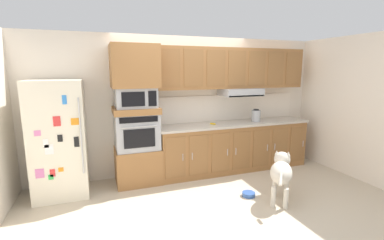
{
  "coord_description": "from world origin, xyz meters",
  "views": [
    {
      "loc": [
        -1.54,
        -3.72,
        1.9
      ],
      "look_at": [
        -0.18,
        0.05,
        1.16
      ],
      "focal_mm": 25.35,
      "sensor_mm": 36.0,
      "label": 1
    }
  ],
  "objects_px": {
    "built_in_oven": "(137,131)",
    "microwave": "(135,97)",
    "screwdriver": "(213,124)",
    "dog_food_bowl": "(249,194)",
    "electric_kettle": "(256,116)",
    "refrigerator": "(59,139)",
    "dog": "(281,171)"
  },
  "relations": [
    {
      "from": "built_in_oven",
      "to": "microwave",
      "type": "xyz_separation_m",
      "value": [
        0.0,
        -0.0,
        0.56
      ]
    },
    {
      "from": "screwdriver",
      "to": "dog_food_bowl",
      "type": "height_order",
      "value": "screwdriver"
    },
    {
      "from": "electric_kettle",
      "to": "dog_food_bowl",
      "type": "distance_m",
      "value": 1.66
    },
    {
      "from": "screwdriver",
      "to": "microwave",
      "type": "bearing_deg",
      "value": 178.8
    },
    {
      "from": "electric_kettle",
      "to": "dog_food_bowl",
      "type": "relative_size",
      "value": 1.2
    },
    {
      "from": "built_in_oven",
      "to": "electric_kettle",
      "type": "height_order",
      "value": "built_in_oven"
    },
    {
      "from": "electric_kettle",
      "to": "refrigerator",
      "type": "bearing_deg",
      "value": -179.66
    },
    {
      "from": "microwave",
      "to": "screwdriver",
      "type": "xyz_separation_m",
      "value": [
        1.38,
        -0.03,
        -0.53
      ]
    },
    {
      "from": "refrigerator",
      "to": "screwdriver",
      "type": "distance_m",
      "value": 2.56
    },
    {
      "from": "refrigerator",
      "to": "microwave",
      "type": "relative_size",
      "value": 2.73
    },
    {
      "from": "built_in_oven",
      "to": "dog_food_bowl",
      "type": "relative_size",
      "value": 3.5
    },
    {
      "from": "microwave",
      "to": "electric_kettle",
      "type": "relative_size",
      "value": 2.68
    },
    {
      "from": "refrigerator",
      "to": "electric_kettle",
      "type": "height_order",
      "value": "refrigerator"
    },
    {
      "from": "refrigerator",
      "to": "built_in_oven",
      "type": "xyz_separation_m",
      "value": [
        1.17,
        0.07,
        0.02
      ]
    },
    {
      "from": "microwave",
      "to": "dog_food_bowl",
      "type": "relative_size",
      "value": 3.22
    },
    {
      "from": "built_in_oven",
      "to": "dog_food_bowl",
      "type": "bearing_deg",
      "value": -36.79
    },
    {
      "from": "microwave",
      "to": "electric_kettle",
      "type": "height_order",
      "value": "microwave"
    },
    {
      "from": "microwave",
      "to": "dog_food_bowl",
      "type": "distance_m",
      "value": 2.36
    },
    {
      "from": "refrigerator",
      "to": "microwave",
      "type": "distance_m",
      "value": 1.31
    },
    {
      "from": "screwdriver",
      "to": "electric_kettle",
      "type": "bearing_deg",
      "value": -1.18
    },
    {
      "from": "dog",
      "to": "dog_food_bowl",
      "type": "xyz_separation_m",
      "value": [
        -0.38,
        0.24,
        -0.41
      ]
    },
    {
      "from": "electric_kettle",
      "to": "microwave",
      "type": "bearing_deg",
      "value": 178.81
    },
    {
      "from": "screwdriver",
      "to": "dog_food_bowl",
      "type": "xyz_separation_m",
      "value": [
        0.12,
        -1.09,
        -0.9
      ]
    },
    {
      "from": "electric_kettle",
      "to": "dog_food_bowl",
      "type": "bearing_deg",
      "value": -125.83
    },
    {
      "from": "dog",
      "to": "built_in_oven",
      "type": "bearing_deg",
      "value": 93.43
    },
    {
      "from": "microwave",
      "to": "screwdriver",
      "type": "bearing_deg",
      "value": -1.2
    },
    {
      "from": "refrigerator",
      "to": "dog",
      "type": "xyz_separation_m",
      "value": [
        3.06,
        -1.3,
        -0.44
      ]
    },
    {
      "from": "electric_kettle",
      "to": "dog",
      "type": "distance_m",
      "value": 1.5
    },
    {
      "from": "dog",
      "to": "electric_kettle",
      "type": "bearing_deg",
      "value": 22.77
    },
    {
      "from": "built_in_oven",
      "to": "screwdriver",
      "type": "relative_size",
      "value": 4.15
    },
    {
      "from": "refrigerator",
      "to": "screwdriver",
      "type": "relative_size",
      "value": 10.43
    },
    {
      "from": "microwave",
      "to": "dog_food_bowl",
      "type": "height_order",
      "value": "microwave"
    }
  ]
}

